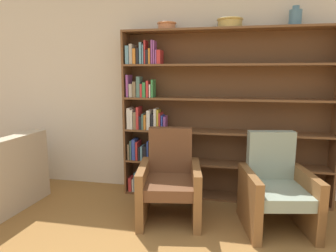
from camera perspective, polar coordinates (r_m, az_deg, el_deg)
wall_back at (r=3.85m, az=6.10°, el=7.44°), size 12.00×0.06×2.75m
bookshelf at (r=3.71m, az=7.26°, el=1.72°), size 2.50×0.30×2.05m
bowl_stoneware at (r=3.76m, az=-0.23°, el=18.57°), size 0.23×0.23×0.09m
bowl_slate at (r=3.69m, az=11.70°, el=18.69°), size 0.30×0.30×0.11m
vase_tall at (r=3.75m, az=23.08°, el=18.49°), size 0.13×0.13×0.21m
armchair_leather at (r=3.28m, az=0.32°, el=-10.49°), size 0.74×0.77×0.95m
armchair_cushioned at (r=3.26m, az=19.85°, el=-11.22°), size 0.76×0.79×0.95m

